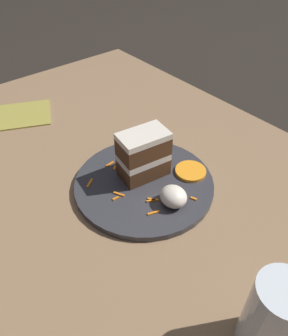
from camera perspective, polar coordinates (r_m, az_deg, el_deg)
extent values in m
plane|color=black|center=(0.70, -2.87, -4.09)|extent=(6.00, 6.00, 0.00)
cube|color=#846647|center=(0.70, -2.90, -3.44)|extent=(1.23, 0.85, 0.02)
cylinder|color=#333338|center=(0.68, 0.00, -2.72)|extent=(0.29, 0.29, 0.01)
cube|color=#4C2D19|center=(0.68, -0.09, 0.20)|extent=(0.07, 0.11, 0.04)
cube|color=silver|center=(0.66, -0.10, 1.91)|extent=(0.07, 0.11, 0.01)
cube|color=#4C2D19|center=(0.65, -0.10, 3.72)|extent=(0.07, 0.11, 0.04)
cube|color=silver|center=(0.63, -0.10, 5.53)|extent=(0.07, 0.11, 0.01)
ellipsoid|color=silver|center=(0.62, 5.14, -4.95)|extent=(0.05, 0.05, 0.04)
cylinder|color=orange|center=(0.70, 8.11, -0.55)|extent=(0.07, 0.07, 0.01)
cube|color=orange|center=(0.65, -4.40, -4.55)|extent=(0.02, 0.01, 0.00)
cube|color=orange|center=(0.68, -9.42, -2.62)|extent=(0.02, 0.02, 0.00)
cube|color=orange|center=(0.61, 1.65, -7.81)|extent=(0.01, 0.02, 0.00)
cube|color=orange|center=(0.72, -5.69, 0.83)|extent=(0.01, 0.02, 0.00)
cube|color=orange|center=(0.64, 8.65, -5.29)|extent=(0.01, 0.01, 0.00)
cube|color=orange|center=(0.64, -4.95, -5.29)|extent=(0.01, 0.01, 0.00)
cube|color=orange|center=(0.63, 1.58, -5.64)|extent=(0.01, 0.02, 0.00)
cube|color=orange|center=(0.71, -5.17, -0.01)|extent=(0.01, 0.01, 0.00)
cube|color=orange|center=(0.64, 1.60, -5.29)|extent=(0.02, 0.01, 0.00)
cylinder|color=silver|center=(0.48, 21.48, -23.11)|extent=(0.07, 0.07, 0.13)
cylinder|color=silver|center=(0.51, 20.19, -25.33)|extent=(0.06, 0.06, 0.05)
cube|color=#9E933D|center=(0.97, -23.20, 8.13)|extent=(0.22, 0.28, 0.00)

